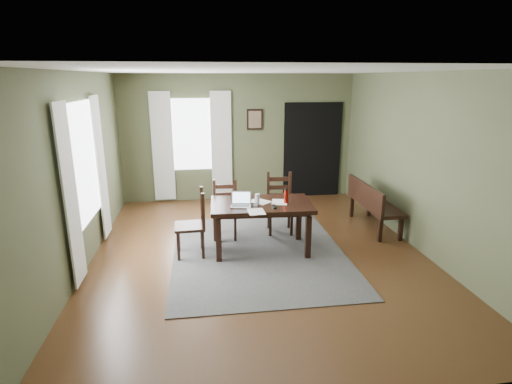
{
  "coord_description": "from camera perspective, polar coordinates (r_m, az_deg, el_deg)",
  "views": [
    {
      "loc": [
        -0.83,
        -5.6,
        2.6
      ],
      "look_at": [
        0.0,
        0.3,
        0.9
      ],
      "focal_mm": 28.0,
      "sensor_mm": 36.0,
      "label": 1
    }
  ],
  "objects": [
    {
      "name": "chair_end",
      "position": [
        6.07,
        -8.93,
        -4.54
      ],
      "size": [
        0.46,
        0.46,
        1.01
      ],
      "rotation": [
        0.0,
        0.0,
        -1.53
      ],
      "color": "black",
      "rests_on": "rug"
    },
    {
      "name": "dining_table",
      "position": [
        6.1,
        0.77,
        -2.42
      ],
      "size": [
        1.57,
        0.99,
        0.76
      ],
      "rotation": [
        0.0,
        0.0,
        -0.05
      ],
      "color": "black",
      "rests_on": "rug"
    },
    {
      "name": "chair_back_right",
      "position": [
        6.93,
        3.41,
        -1.69
      ],
      "size": [
        0.49,
        0.49,
        1.03
      ],
      "rotation": [
        0.0,
        0.0,
        -0.09
      ],
      "color": "black",
      "rests_on": "rug"
    },
    {
      "name": "paper_c",
      "position": [
        6.14,
        0.54,
        -1.36
      ],
      "size": [
        0.39,
        0.39,
        0.0
      ],
      "primitive_type": "cube",
      "rotation": [
        0.0,
        0.0,
        0.74
      ],
      "color": "white",
      "rests_on": "dining_table"
    },
    {
      "name": "tv_remote",
      "position": [
        5.88,
        2.6,
        -2.09
      ],
      "size": [
        0.05,
        0.18,
        0.02
      ],
      "primitive_type": "cube",
      "rotation": [
        0.0,
        0.0,
        -0.0
      ],
      "color": "black",
      "rests_on": "dining_table"
    },
    {
      "name": "paper_e",
      "position": [
        5.68,
        0.04,
        -2.82
      ],
      "size": [
        0.24,
        0.31,
        0.0
      ],
      "primitive_type": "cube",
      "rotation": [
        0.0,
        0.0,
        0.03
      ],
      "color": "white",
      "rests_on": "dining_table"
    },
    {
      "name": "window_left",
      "position": [
        6.14,
        -23.41,
        3.8
      ],
      "size": [
        0.01,
        1.3,
        1.7
      ],
      "color": "white",
      "rests_on": "ground"
    },
    {
      "name": "drinking_glass",
      "position": [
        5.99,
        0.19,
        -1.01
      ],
      "size": [
        0.09,
        0.09,
        0.16
      ],
      "primitive_type": "cylinder",
      "rotation": [
        0.0,
        0.0,
        0.4
      ],
      "color": "silver",
      "rests_on": "dining_table"
    },
    {
      "name": "curtain_back_right",
      "position": [
        8.67,
        -4.96,
        6.58
      ],
      "size": [
        0.44,
        0.03,
        2.3
      ],
      "color": "silver",
      "rests_on": "ground"
    },
    {
      "name": "doorway_back",
      "position": [
        9.06,
        8.05,
        5.93
      ],
      "size": [
        1.3,
        0.03,
        2.1
      ],
      "color": "black",
      "rests_on": "ground"
    },
    {
      "name": "curtain_left_far",
      "position": [
        6.95,
        -21.25,
        3.22
      ],
      "size": [
        0.03,
        0.48,
        2.3
      ],
      "color": "silver",
      "rests_on": "ground"
    },
    {
      "name": "curtain_back_left",
      "position": [
        8.69,
        -13.2,
        6.25
      ],
      "size": [
        0.44,
        0.03,
        2.3
      ],
      "color": "silver",
      "rests_on": "ground"
    },
    {
      "name": "paper_d",
      "position": [
        6.12,
        3.37,
        -1.44
      ],
      "size": [
        0.29,
        0.35,
        0.0
      ],
      "primitive_type": "cube",
      "rotation": [
        0.0,
        0.0,
        -0.23
      ],
      "color": "white",
      "rests_on": "dining_table"
    },
    {
      "name": "window_back",
      "position": [
        8.65,
        -9.16,
        8.1
      ],
      "size": [
        1.0,
        0.01,
        1.5
      ],
      "color": "white",
      "rests_on": "ground"
    },
    {
      "name": "ground",
      "position": [
        6.23,
        0.39,
        -8.78
      ],
      "size": [
        5.0,
        6.0,
        0.01
      ],
      "color": "#492C16"
    },
    {
      "name": "curtain_left_near",
      "position": [
        5.42,
        -24.98,
        -0.59
      ],
      "size": [
        0.03,
        0.48,
        2.3
      ],
      "color": "silver",
      "rests_on": "ground"
    },
    {
      "name": "computer_mouse",
      "position": [
        5.87,
        -0.08,
        -2.0
      ],
      "size": [
        0.08,
        0.12,
        0.04
      ],
      "primitive_type": "cube",
      "rotation": [
        0.0,
        0.0,
        -0.21
      ],
      "color": "#3F3F42",
      "rests_on": "dining_table"
    },
    {
      "name": "bench",
      "position": [
        7.37,
        16.18,
        -1.3
      ],
      "size": [
        0.47,
        1.47,
        0.83
      ],
      "rotation": [
        0.0,
        0.0,
        1.57
      ],
      "color": "black",
      "rests_on": "ground"
    },
    {
      "name": "room_shell",
      "position": [
        5.72,
        0.42,
        7.91
      ],
      "size": [
        5.02,
        6.02,
        2.71
      ],
      "color": "#4F5537",
      "rests_on": "ground"
    },
    {
      "name": "water_bottle",
      "position": [
        6.06,
        4.33,
        -0.61
      ],
      "size": [
        0.08,
        0.08,
        0.23
      ],
      "rotation": [
        0.0,
        0.0,
        0.23
      ],
      "color": "#99160B",
      "rests_on": "dining_table"
    },
    {
      "name": "rug",
      "position": [
        6.23,
        0.39,
        -8.69
      ],
      "size": [
        2.6,
        3.2,
        0.01
      ],
      "color": "#444444",
      "rests_on": "ground"
    },
    {
      "name": "framed_picture",
      "position": [
        8.69,
        -0.17,
        10.33
      ],
      "size": [
        0.34,
        0.03,
        0.44
      ],
      "color": "black",
      "rests_on": "ground"
    },
    {
      "name": "laptop",
      "position": [
        5.94,
        -2.14,
        -1.45
      ],
      "size": [
        0.34,
        0.29,
        0.21
      ],
      "rotation": [
        0.0,
        0.0,
        -0.17
      ],
      "color": "#B7B7BC",
      "rests_on": "dining_table"
    },
    {
      "name": "chair_back_left",
      "position": [
        6.71,
        -4.44,
        -2.63
      ],
      "size": [
        0.45,
        0.46,
        0.95
      ],
      "rotation": [
        0.0,
        0.0,
        -0.1
      ],
      "color": "black",
      "rests_on": "rug"
    }
  ]
}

